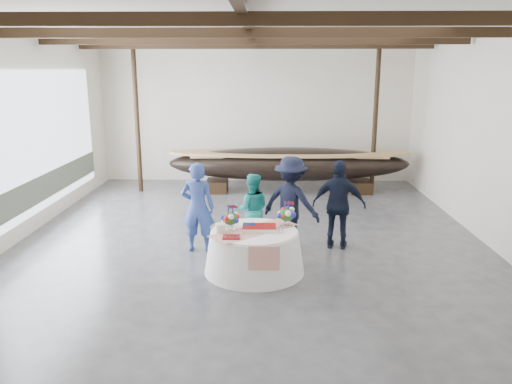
{
  "coord_description": "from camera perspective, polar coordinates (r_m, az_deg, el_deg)",
  "views": [
    {
      "loc": [
        0.33,
        -10.32,
        3.62
      ],
      "look_at": [
        0.11,
        -0.35,
        1.16
      ],
      "focal_mm": 35.0,
      "sensor_mm": 36.0,
      "label": 1
    }
  ],
  "objects": [
    {
      "name": "guest_woman_blue",
      "position": [
        10.09,
        -6.67,
        -1.75
      ],
      "size": [
        0.69,
        0.47,
        1.84
      ],
      "primitive_type": "imported",
      "rotation": [
        0.0,
        0.0,
        3.1
      ],
      "color": "#2B418B",
      "rests_on": "ground"
    },
    {
      "name": "guest_man_left",
      "position": [
        10.26,
        4.02,
        -1.21
      ],
      "size": [
        1.42,
        1.2,
        1.91
      ],
      "primitive_type": "imported",
      "rotation": [
        0.0,
        0.0,
        2.66
      ],
      "color": "black",
      "rests_on": "ground"
    },
    {
      "name": "floor",
      "position": [
        10.94,
        -0.57,
        -5.44
      ],
      "size": [
        10.0,
        12.0,
        0.01
      ],
      "primitive_type": "cube",
      "color": "#3D3D42",
      "rests_on": "ground"
    },
    {
      "name": "pavilion_structure",
      "position": [
        11.09,
        -0.49,
        15.86
      ],
      "size": [
        9.8,
        11.76,
        4.5
      ],
      "color": "black",
      "rests_on": "ground"
    },
    {
      "name": "guest_man_right",
      "position": [
        10.32,
        9.46,
        -1.46
      ],
      "size": [
        1.15,
        0.67,
        1.85
      ],
      "primitive_type": "imported",
      "rotation": [
        0.0,
        0.0,
        2.93
      ],
      "color": "black",
      "rests_on": "ground"
    },
    {
      "name": "ceiling",
      "position": [
        10.36,
        -0.63,
        18.76
      ],
      "size": [
        10.0,
        12.0,
        0.01
      ],
      "primitive_type": "cube",
      "color": "white",
      "rests_on": "wall_back"
    },
    {
      "name": "banquet_table",
      "position": [
        9.16,
        -0.19,
        -6.75
      ],
      "size": [
        1.83,
        1.83,
        0.79
      ],
      "color": "white",
      "rests_on": "ground"
    },
    {
      "name": "tabletop_items",
      "position": [
        9.1,
        -0.14,
        -3.27
      ],
      "size": [
        1.64,
        1.52,
        0.4
      ],
      "color": "#B42512",
      "rests_on": "banquet_table"
    },
    {
      "name": "wall_front",
      "position": [
        4.54,
        -2.98,
        -3.66
      ],
      "size": [
        10.0,
        0.02,
        4.5
      ],
      "primitive_type": "cube",
      "color": "silver",
      "rests_on": "ground"
    },
    {
      "name": "guest_woman_teal",
      "position": [
        10.42,
        -0.47,
        -2.01
      ],
      "size": [
        0.76,
        0.61,
        1.53
      ],
      "primitive_type": "imported",
      "rotation": [
        0.0,
        0.0,
        3.18
      ],
      "color": "teal",
      "rests_on": "ground"
    },
    {
      "name": "wall_right",
      "position": [
        11.41,
        25.52,
        5.64
      ],
      "size": [
        0.02,
        12.0,
        4.5
      ],
      "primitive_type": "cube",
      "color": "silver",
      "rests_on": "ground"
    },
    {
      "name": "wall_left",
      "position": [
        11.69,
        -26.04,
        5.76
      ],
      "size": [
        0.02,
        12.0,
        4.5
      ],
      "primitive_type": "cube",
      "color": "silver",
      "rests_on": "ground"
    },
    {
      "name": "open_bay",
      "position": [
        12.62,
        -23.59,
        4.55
      ],
      "size": [
        0.03,
        7.0,
        3.2
      ],
      "color": "silver",
      "rests_on": "ground"
    },
    {
      "name": "wall_back",
      "position": [
        16.38,
        0.07,
        9.08
      ],
      "size": [
        10.0,
        0.02,
        4.5
      ],
      "primitive_type": "cube",
      "color": "silver",
      "rests_on": "ground"
    },
    {
      "name": "longboat_display",
      "position": [
        14.97,
        3.76,
        3.24
      ],
      "size": [
        7.21,
        1.44,
        1.35
      ],
      "color": "black",
      "rests_on": "ground"
    }
  ]
}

